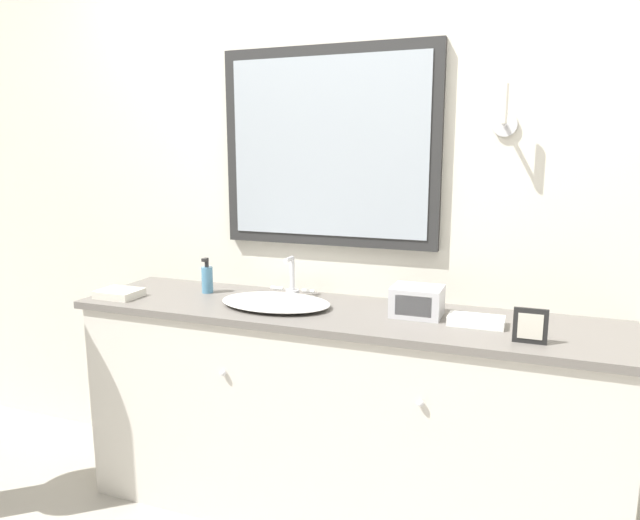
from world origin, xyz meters
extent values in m
cube|color=silver|center=(0.00, 0.56, 1.27)|extent=(8.00, 0.06, 2.55)
cube|color=#282828|center=(-0.13, 0.51, 1.53)|extent=(0.96, 0.04, 0.83)
cube|color=#9EA8B2|center=(-0.13, 0.49, 1.53)|extent=(0.87, 0.01, 0.74)
cylinder|color=silver|center=(0.58, 0.52, 1.61)|extent=(0.09, 0.01, 0.09)
cylinder|color=silver|center=(0.58, 0.47, 1.61)|extent=(0.02, 0.10, 0.02)
cylinder|color=white|center=(0.58, 0.42, 1.68)|extent=(0.02, 0.02, 0.14)
cube|color=beige|center=(0.00, 0.27, 0.43)|extent=(2.12, 0.49, 0.86)
cube|color=#66605B|center=(0.00, 0.27, 0.88)|extent=(2.18, 0.52, 0.03)
sphere|color=silver|center=(-0.38, 0.01, 0.67)|extent=(0.02, 0.02, 0.02)
sphere|color=silver|center=(0.38, 0.01, 0.67)|extent=(0.02, 0.02, 0.02)
ellipsoid|color=white|center=(-0.26, 0.25, 0.91)|extent=(0.46, 0.31, 0.03)
cylinder|color=silver|center=(-0.26, 0.42, 0.91)|extent=(0.06, 0.06, 0.03)
cylinder|color=silver|center=(-0.26, 0.42, 0.99)|extent=(0.02, 0.02, 0.14)
cylinder|color=silver|center=(-0.26, 0.38, 1.06)|extent=(0.02, 0.07, 0.02)
cylinder|color=white|center=(-0.34, 0.42, 0.92)|extent=(0.06, 0.02, 0.02)
cylinder|color=white|center=(-0.19, 0.42, 0.92)|extent=(0.05, 0.02, 0.02)
cylinder|color=teal|center=(-0.65, 0.35, 0.95)|extent=(0.05, 0.05, 0.12)
cylinder|color=black|center=(-0.65, 0.35, 1.03)|extent=(0.02, 0.02, 0.04)
cube|color=black|center=(-0.65, 0.33, 1.04)|extent=(0.02, 0.03, 0.01)
cube|color=#BCBCC1|center=(0.30, 0.32, 0.95)|extent=(0.19, 0.16, 0.11)
cube|color=black|center=(0.30, 0.24, 0.95)|extent=(0.14, 0.01, 0.08)
cube|color=black|center=(0.71, 0.12, 0.95)|extent=(0.11, 0.01, 0.12)
cube|color=beige|center=(0.71, 0.12, 0.95)|extent=(0.08, 0.00, 0.09)
cube|color=silver|center=(-0.96, 0.14, 0.91)|extent=(0.17, 0.14, 0.03)
cube|color=white|center=(0.53, 0.27, 0.91)|extent=(0.20, 0.10, 0.03)
camera|label=1|loc=(0.70, -1.80, 1.51)|focal=32.00mm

